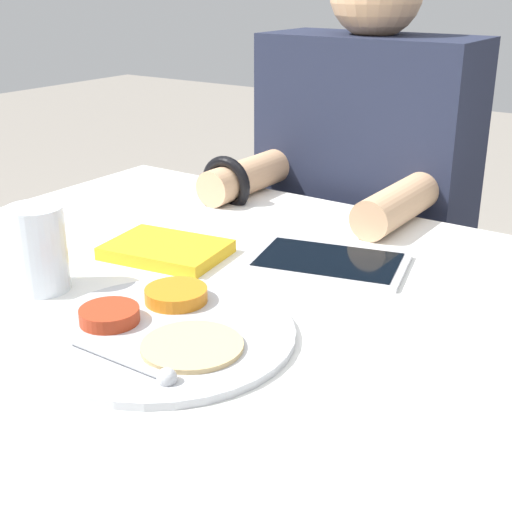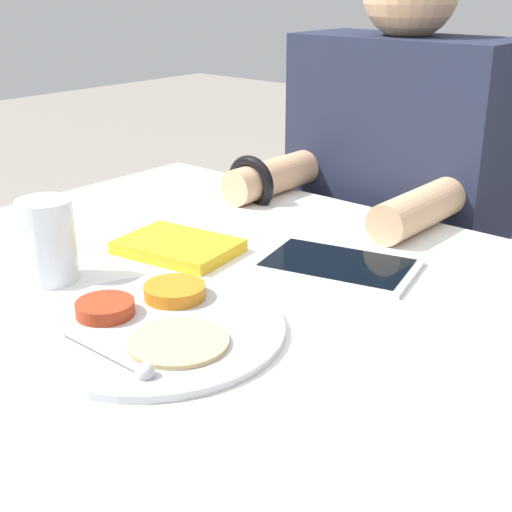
# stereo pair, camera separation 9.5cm
# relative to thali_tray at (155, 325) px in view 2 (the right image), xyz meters

# --- Properties ---
(dining_table) EXTENTS (1.08, 1.01, 0.76)m
(dining_table) POSITION_rel_thali_tray_xyz_m (-0.06, 0.10, -0.39)
(dining_table) COLOR silver
(dining_table) RESTS_ON ground_plane
(thali_tray) EXTENTS (0.32, 0.32, 0.03)m
(thali_tray) POSITION_rel_thali_tray_xyz_m (0.00, 0.00, 0.00)
(thali_tray) COLOR #B7BABF
(thali_tray) RESTS_ON dining_table
(red_notebook) EXTENTS (0.20, 0.15, 0.02)m
(red_notebook) POSITION_rel_thali_tray_xyz_m (-0.17, 0.20, 0.00)
(red_notebook) COLOR silver
(red_notebook) RESTS_ON dining_table
(tablet_device) EXTENTS (0.26, 0.20, 0.01)m
(tablet_device) POSITION_rel_thali_tray_xyz_m (0.05, 0.31, -0.00)
(tablet_device) COLOR #B7B7BC
(tablet_device) RESTS_ON dining_table
(person_diner) EXTENTS (0.43, 0.43, 1.23)m
(person_diner) POSITION_rel_thali_tray_xyz_m (-0.11, 0.75, -0.19)
(person_diner) COLOR black
(person_diner) RESTS_ON ground_plane
(drinking_glass) EXTENTS (0.08, 0.08, 0.12)m
(drinking_glass) POSITION_rel_thali_tray_xyz_m (-0.23, 0.01, 0.05)
(drinking_glass) COLOR silver
(drinking_glass) RESTS_ON dining_table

